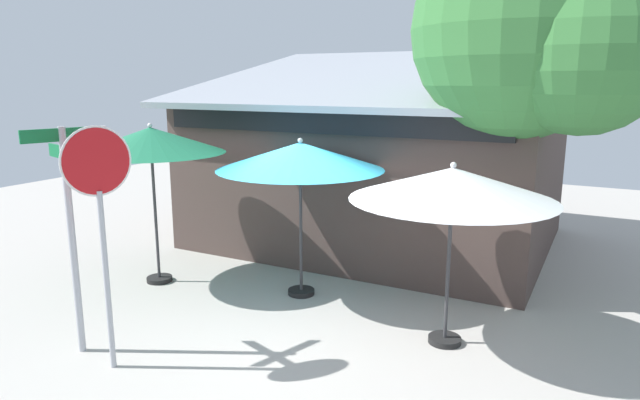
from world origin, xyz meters
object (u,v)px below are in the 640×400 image
(stop_sign, at_px, (100,202))
(shade_tree, at_px, (538,35))
(street_sign_post, at_px, (70,216))
(patio_umbrella_teal_center, at_px, (300,157))
(patio_umbrella_forest_green_left, at_px, (151,141))
(patio_umbrella_ivory_right, at_px, (452,185))

(stop_sign, xyz_separation_m, shade_tree, (4.09, 4.41, 2.01))
(street_sign_post, height_order, patio_umbrella_teal_center, street_sign_post)
(street_sign_post, distance_m, patio_umbrella_teal_center, 3.46)
(stop_sign, relative_size, patio_umbrella_forest_green_left, 1.07)
(stop_sign, bearing_deg, patio_umbrella_teal_center, 74.82)
(patio_umbrella_forest_green_left, bearing_deg, patio_umbrella_ivory_right, 0.32)
(patio_umbrella_forest_green_left, relative_size, shade_tree, 0.48)
(street_sign_post, bearing_deg, patio_umbrella_teal_center, 63.05)
(street_sign_post, height_order, stop_sign, stop_sign)
(stop_sign, relative_size, shade_tree, 0.51)
(street_sign_post, relative_size, stop_sign, 0.98)
(patio_umbrella_forest_green_left, relative_size, patio_umbrella_ivory_right, 1.05)
(street_sign_post, bearing_deg, patio_umbrella_forest_green_left, 111.79)
(stop_sign, bearing_deg, patio_umbrella_ivory_right, 36.59)
(stop_sign, relative_size, patio_umbrella_teal_center, 1.11)
(stop_sign, distance_m, shade_tree, 6.34)
(patio_umbrella_teal_center, xyz_separation_m, patio_umbrella_ivory_right, (2.58, -0.62, -0.12))
(street_sign_post, relative_size, patio_umbrella_ivory_right, 1.11)
(stop_sign, xyz_separation_m, patio_umbrella_ivory_right, (3.44, 2.55, 0.08))
(stop_sign, xyz_separation_m, patio_umbrella_forest_green_left, (-1.65, 2.52, 0.38))
(stop_sign, bearing_deg, street_sign_post, 170.40)
(patio_umbrella_teal_center, bearing_deg, shade_tree, 20.99)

